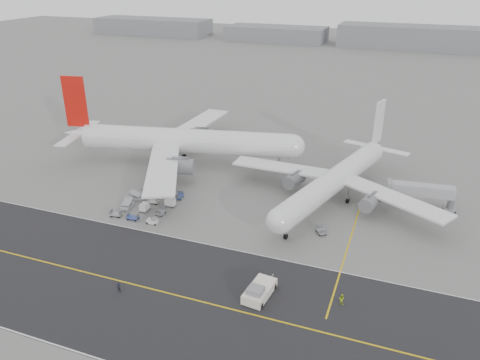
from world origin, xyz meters
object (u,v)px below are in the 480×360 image
at_px(ground_crew_b, 342,299).
at_px(pushback_tug, 259,291).
at_px(jet_bridge, 421,191).
at_px(ground_crew_a, 119,287).
at_px(airliner_a, 181,141).
at_px(airliner_b, 336,179).

bearing_deg(ground_crew_b, pushback_tug, 36.70).
bearing_deg(jet_bridge, ground_crew_a, -139.04).
bearing_deg(pushback_tug, airliner_a, 135.42).
distance_m(ground_crew_a, ground_crew_b, 36.04).
bearing_deg(ground_crew_b, jet_bridge, -81.72).
distance_m(airliner_b, ground_crew_a, 53.32).
height_order(airliner_a, ground_crew_b, airliner_a).
height_order(airliner_a, pushback_tug, airliner_a).
relative_size(jet_bridge, ground_crew_b, 8.28).
relative_size(airliner_a, ground_crew_a, 35.49).
bearing_deg(pushback_tug, ground_crew_b, 19.34).
xyz_separation_m(jet_bridge, ground_crew_a, (-45.34, -48.70, -3.02)).
bearing_deg(airliner_b, ground_crew_a, -104.51).
distance_m(pushback_tug, ground_crew_a, 22.96).
relative_size(pushback_tug, ground_crew_b, 5.11).
bearing_deg(airliner_a, airliner_b, -111.37).
bearing_deg(airliner_b, ground_crew_b, -61.93).
xyz_separation_m(airliner_a, pushback_tug, (37.38, -45.96, -5.47)).
xyz_separation_m(airliner_a, ground_crew_b, (50.15, -43.00, -5.64)).
bearing_deg(pushback_tug, jet_bridge, 67.00).
distance_m(pushback_tug, jet_bridge, 48.00).
height_order(airliner_a, jet_bridge, airliner_a).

